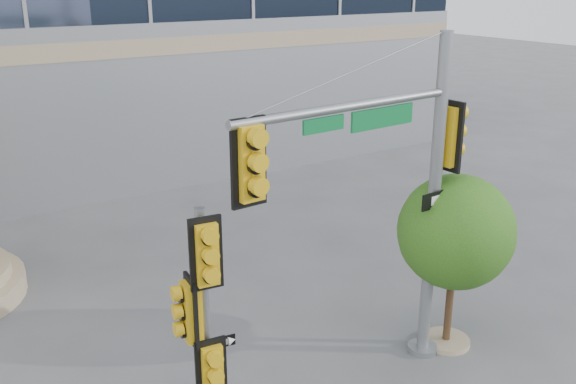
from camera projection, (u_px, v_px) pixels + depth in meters
main_signal_pole at (393, 177)px, 11.59m from camera, size 5.15×0.85×6.63m
secondary_signal_pole at (204, 326)px, 9.54m from camera, size 0.77×0.63×4.45m
street_tree at (456, 236)px, 13.12m from camera, size 2.44×2.38×3.80m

